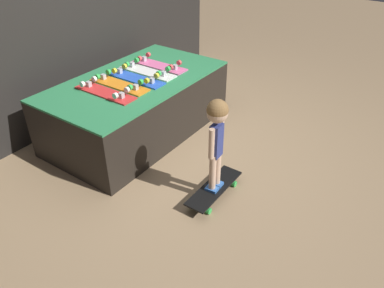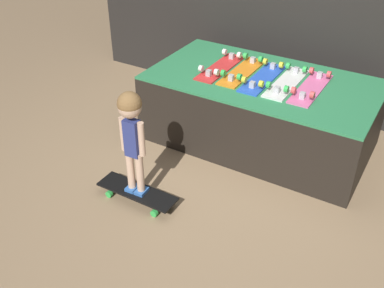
# 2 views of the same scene
# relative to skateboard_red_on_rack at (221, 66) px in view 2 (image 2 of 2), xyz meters

# --- Properties ---
(ground_plane) EXTENTS (16.00, 16.00, 0.00)m
(ground_plane) POSITION_rel_skateboard_red_on_rack_xyz_m (0.40, -0.69, -0.63)
(ground_plane) COLOR #9E7F5B
(display_rack) EXTENTS (1.89, 1.04, 0.61)m
(display_rack) POSITION_rel_skateboard_red_on_rack_xyz_m (0.40, -0.00, -0.32)
(display_rack) COLOR black
(display_rack) RESTS_ON ground_plane
(skateboard_red_on_rack) EXTENTS (0.18, 0.64, 0.09)m
(skateboard_red_on_rack) POSITION_rel_skateboard_red_on_rack_xyz_m (0.00, 0.00, 0.00)
(skateboard_red_on_rack) COLOR red
(skateboard_red_on_rack) RESTS_ON display_rack
(skateboard_orange_on_rack) EXTENTS (0.18, 0.64, 0.09)m
(skateboard_orange_on_rack) POSITION_rel_skateboard_red_on_rack_xyz_m (0.20, 0.01, 0.00)
(skateboard_orange_on_rack) COLOR orange
(skateboard_orange_on_rack) RESTS_ON display_rack
(skateboard_blue_on_rack) EXTENTS (0.18, 0.64, 0.09)m
(skateboard_blue_on_rack) POSITION_rel_skateboard_red_on_rack_xyz_m (0.40, -0.01, 0.00)
(skateboard_blue_on_rack) COLOR blue
(skateboard_blue_on_rack) RESTS_ON display_rack
(skateboard_white_on_rack) EXTENTS (0.18, 0.64, 0.09)m
(skateboard_white_on_rack) POSITION_rel_skateboard_red_on_rack_xyz_m (0.61, 0.00, 0.00)
(skateboard_white_on_rack) COLOR white
(skateboard_white_on_rack) RESTS_ON display_rack
(skateboard_pink_on_rack) EXTENTS (0.18, 0.64, 0.09)m
(skateboard_pink_on_rack) POSITION_rel_skateboard_red_on_rack_xyz_m (0.81, 0.01, 0.00)
(skateboard_pink_on_rack) COLOR pink
(skateboard_pink_on_rack) RESTS_ON display_rack
(skateboard_on_floor) EXTENTS (0.63, 0.19, 0.09)m
(skateboard_on_floor) POSITION_rel_skateboard_red_on_rack_xyz_m (-0.03, -1.23, -0.55)
(skateboard_on_floor) COLOR black
(skateboard_on_floor) RESTS_ON ground_plane
(child) EXTENTS (0.20, 0.16, 0.81)m
(child) POSITION_rel_skateboard_red_on_rack_xyz_m (-0.03, -1.23, 0.03)
(child) COLOR #3870C6
(child) RESTS_ON skateboard_on_floor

